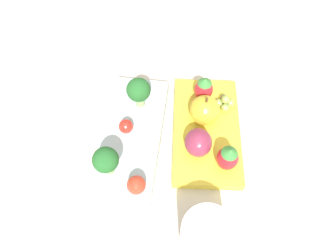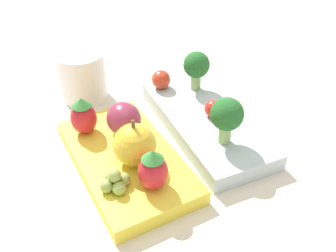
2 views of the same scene
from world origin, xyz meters
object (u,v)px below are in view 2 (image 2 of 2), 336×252
at_px(bento_box_savoury, 205,123).
at_px(cherry_tomato_0, 161,79).
at_px(strawberry_1, 153,170).
at_px(cherry_tomato_1, 213,109).
at_px(plum, 124,119).
at_px(broccoli_floret_1, 227,116).
at_px(apple, 135,145).
at_px(strawberry_0, 83,116).
at_px(drinking_cup, 82,76).
at_px(grape_cluster, 115,181).
at_px(bento_box_fruit, 126,160).
at_px(broccoli_floret_0, 196,66).

xyz_separation_m(bento_box_savoury, cherry_tomato_0, (-0.09, -0.01, 0.02)).
bearing_deg(bento_box_savoury, strawberry_1, -58.86).
relative_size(cherry_tomato_1, plum, 0.50).
xyz_separation_m(bento_box_savoury, broccoli_floret_1, (0.05, -0.01, 0.05)).
bearing_deg(cherry_tomato_0, apple, -40.86).
bearing_deg(broccoli_floret_1, strawberry_0, -129.19).
height_order(bento_box_savoury, apple, apple).
bearing_deg(cherry_tomato_1, apple, -79.42).
xyz_separation_m(strawberry_0, plum, (0.03, 0.04, -0.00)).
height_order(plum, drinking_cup, drinking_cup).
distance_m(apple, grape_cluster, 0.05).
bearing_deg(drinking_cup, bento_box_savoury, 33.68).
bearing_deg(apple, bento_box_fruit, -164.86).
distance_m(strawberry_0, drinking_cup, 0.11).
relative_size(cherry_tomato_0, cherry_tomato_1, 1.20).
height_order(strawberry_0, plum, strawberry_0).
bearing_deg(bento_box_savoury, cherry_tomato_0, -171.43).
height_order(broccoli_floret_1, cherry_tomato_1, broccoli_floret_1).
relative_size(bento_box_fruit, grape_cluster, 5.94).
bearing_deg(strawberry_1, grape_cluster, -117.42).
bearing_deg(apple, broccoli_floret_0, 122.42).
bearing_deg(strawberry_0, grape_cluster, -4.53).
bearing_deg(plum, apple, -13.42).
bearing_deg(drinking_cup, broccoli_floret_1, 23.65).
xyz_separation_m(strawberry_0, grape_cluster, (0.10, -0.01, -0.01)).
xyz_separation_m(bento_box_fruit, drinking_cup, (-0.17, 0.01, 0.03)).
relative_size(bento_box_fruit, strawberry_1, 4.16).
height_order(apple, drinking_cup, apple).
xyz_separation_m(broccoli_floret_1, strawberry_1, (0.02, -0.10, -0.02)).
relative_size(broccoli_floret_1, drinking_cup, 0.83).
bearing_deg(drinking_cup, cherry_tomato_1, 34.66).
xyz_separation_m(broccoli_floret_0, strawberry_0, (0.01, -0.17, -0.02)).
bearing_deg(broccoli_floret_1, bento_box_savoury, 166.95).
relative_size(bento_box_fruit, cherry_tomato_0, 7.36).
distance_m(broccoli_floret_0, cherry_tomato_1, 0.07).
bearing_deg(cherry_tomato_0, strawberry_1, -32.74).
xyz_separation_m(bento_box_savoury, grape_cluster, (0.05, -0.15, 0.02)).
bearing_deg(grape_cluster, drinking_cup, 167.63).
distance_m(broccoli_floret_0, cherry_tomato_0, 0.05).
height_order(strawberry_0, grape_cluster, strawberry_0).
relative_size(broccoli_floret_0, strawberry_1, 1.18).
bearing_deg(drinking_cup, broccoli_floret_0, 54.40).
relative_size(strawberry_1, drinking_cup, 0.67).
height_order(bento_box_fruit, strawberry_0, strawberry_0).
relative_size(bento_box_fruit, broccoli_floret_1, 3.39).
xyz_separation_m(bento_box_savoury, strawberry_1, (0.07, -0.12, 0.03)).
bearing_deg(grape_cluster, broccoli_floret_0, 122.94).
height_order(broccoli_floret_0, strawberry_0, broccoli_floret_0).
distance_m(broccoli_floret_0, plum, 0.14).
bearing_deg(grape_cluster, cherry_tomato_0, 136.05).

